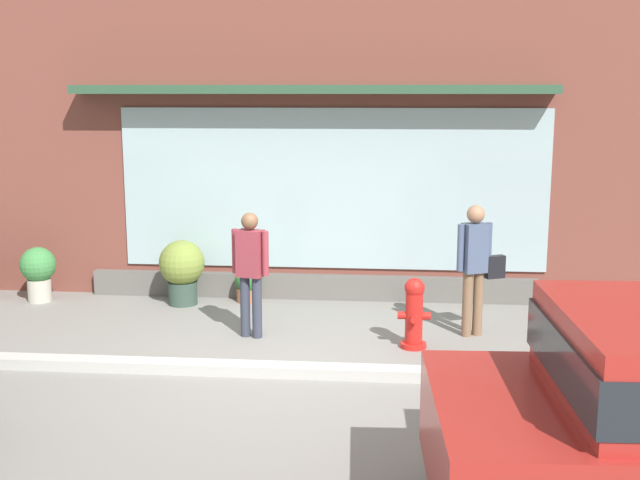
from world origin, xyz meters
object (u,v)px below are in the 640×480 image
Objects in this scene: pedestrian_with_handbag at (476,261)px; pedestrian_passerby at (250,266)px; fire_hydrant at (414,313)px; potted_plant_corner_tall at (182,268)px; potted_plant_doorstep at (38,270)px; potted_plant_by_entrance at (248,284)px.

pedestrian_with_handbag is 1.05× the size of pedestrian_passerby.
pedestrian_with_handbag is (0.75, 0.55, 0.51)m from fire_hydrant.
pedestrian_passerby reaches higher than potted_plant_corner_tall.
pedestrian_passerby is 1.95× the size of potted_plant_doorstep.
pedestrian_passerby is 1.78m from potted_plant_by_entrance.
fire_hydrant reaches higher than potted_plant_doorstep.
potted_plant_by_entrance is at bearing 14.01° from potted_plant_corner_tall.
pedestrian_passerby is at bearing -22.30° from potted_plant_doorstep.
potted_plant_by_entrance is at bearing 133.14° from pedestrian_with_handbag.
potted_plant_doorstep is 2.08m from potted_plant_corner_tall.
potted_plant_doorstep is (-3.31, 1.36, -0.43)m from pedestrian_passerby.
pedestrian_with_handbag reaches higher than fire_hydrant.
pedestrian_passerby reaches higher than fire_hydrant.
pedestrian_passerby is at bearing 173.10° from fire_hydrant.
fire_hydrant reaches higher than potted_plant_by_entrance.
fire_hydrant is 3.59m from potted_plant_corner_tall.
pedestrian_with_handbag is 3.39m from potted_plant_by_entrance.
potted_plant_by_entrance is at bearing 141.16° from fire_hydrant.
fire_hydrant is at bearing -167.25° from pedestrian_with_handbag.
potted_plant_doorstep is at bearing -174.92° from potted_plant_by_entrance.
pedestrian_passerby reaches higher than potted_plant_doorstep.
fire_hydrant is at bearing -16.83° from potted_plant_doorstep.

